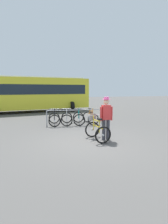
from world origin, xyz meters
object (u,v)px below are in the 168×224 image
Objects in this scene: racked_bike_white at (67,118)px; person_with_featured_bike at (106,116)px; racked_bike_teal at (79,118)px; bus_distant at (33,92)px; featured_bicycle at (96,128)px; racked_bike_black at (54,119)px; racked_bike_orange at (90,118)px.

person_with_featured_bike is (0.87, -3.63, 0.58)m from racked_bike_white.
racked_bike_teal is 7.57m from bus_distant.
racked_bike_teal is 3.42m from featured_bicycle.
racked_bike_black is 0.97× the size of racked_bike_white.
featured_bicycle is at bearing -71.10° from racked_bike_black.
racked_bike_orange is at bearing -4.67° from racked_bike_black.
racked_bike_orange is 3.60m from person_with_featured_bike.
racked_bike_black is at bearing 113.07° from person_with_featured_bike.
racked_bike_teal is at bearing -4.67° from racked_bike_white.
racked_bike_white and racked_bike_teal have the same top height.
bus_distant is (-2.55, 10.62, 0.79)m from person_with_featured_bike.
bus_distant is at bearing 98.04° from racked_bike_black.
person_with_featured_bike is at bearing -76.51° from bus_distant.
bus_distant is (-2.38, 7.05, 1.37)m from racked_bike_teal.
racked_bike_black is 2.10m from racked_bike_orange.
racked_bike_white is 1.02× the size of racked_bike_teal.
racked_bike_black and racked_bike_teal have the same top height.
racked_bike_white is 0.70m from racked_bike_teal.
featured_bicycle reaches higher than racked_bike_black.
person_with_featured_bike reaches higher than racked_bike_black.
featured_bicycle is (1.21, -3.53, 0.12)m from racked_bike_black.
racked_bike_orange is (1.40, -0.11, 0.00)m from racked_bike_white.
racked_bike_teal is (0.70, -0.06, 0.00)m from racked_bike_white.
bus_distant is (-1.68, 7.00, 1.37)m from racked_bike_white.
bus_distant is at bearing 103.49° from person_with_featured_bike.
racked_bike_black is 4.04m from person_with_featured_bike.
featured_bicycle reaches higher than racked_bike_white.
featured_bicycle is at bearing -104.76° from racked_bike_orange.
racked_bike_white is at bearing 175.33° from racked_bike_orange.
racked_bike_black is 0.98× the size of racked_bike_teal.
bus_distant reaches higher than racked_bike_white.
racked_bike_white is 0.12× the size of bus_distant.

